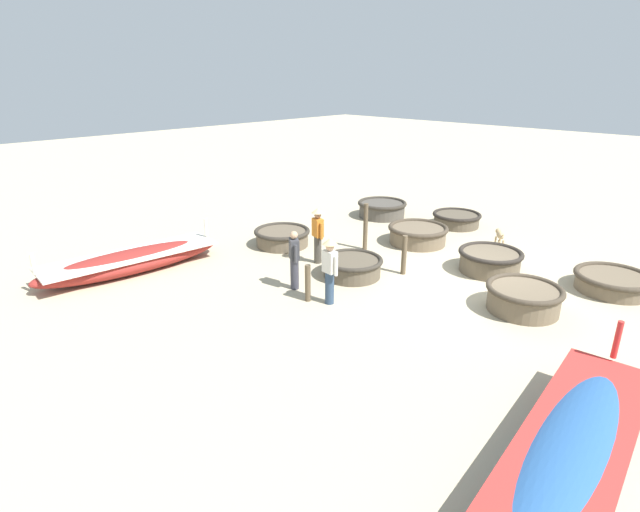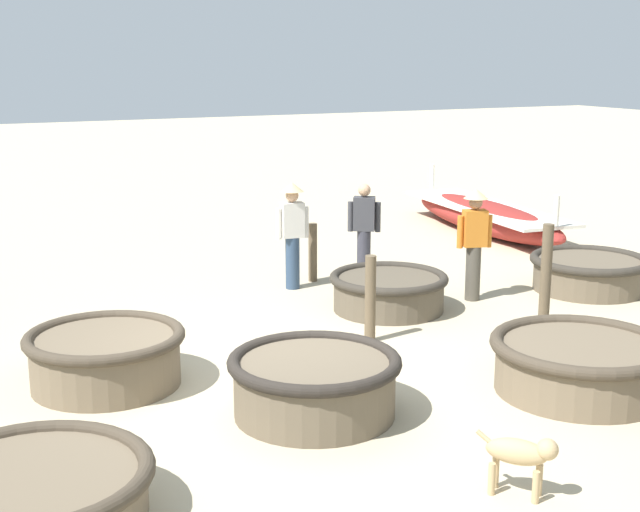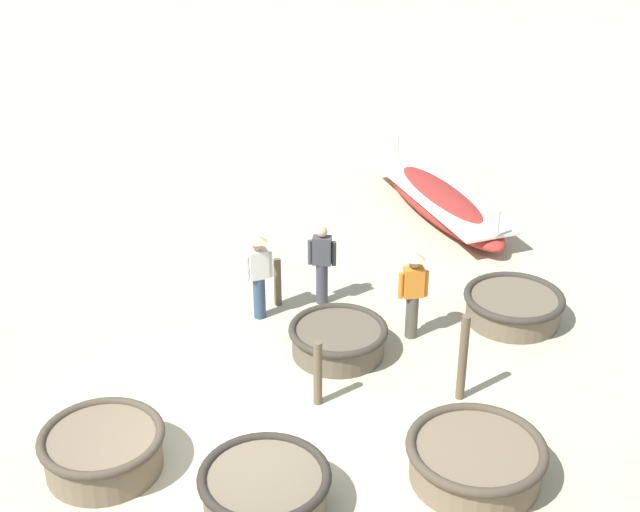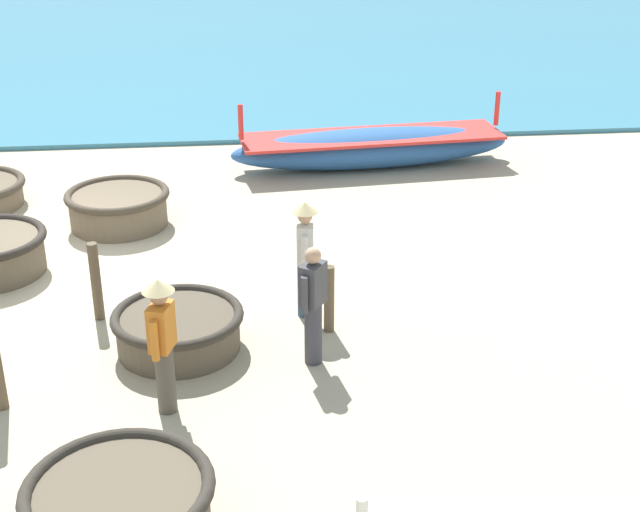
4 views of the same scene
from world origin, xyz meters
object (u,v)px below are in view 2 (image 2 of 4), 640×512
at_px(coracle_center, 589,271).
at_px(mooring_post_mid_beach, 313,252).
at_px(coracle_front_right, 389,290).
at_px(mooring_post_inland, 545,282).
at_px(long_boat_red_hull, 486,216).
at_px(fisherman_hauling, 474,237).
at_px(fisherman_standing_right, 292,228).
at_px(coracle_far_left, 33,492).
at_px(dog, 522,455).
at_px(coracle_nearest, 315,383).
at_px(fisherman_standing_left, 364,229).
at_px(coracle_tilted, 106,356).
at_px(mooring_post_shoreline, 370,299).
at_px(coracle_beside_post, 580,363).

height_order(coracle_center, mooring_post_mid_beach, mooring_post_mid_beach).
distance_m(coracle_front_right, mooring_post_inland, 2.33).
bearing_deg(long_boat_red_hull, fisherman_hauling, -128.23).
distance_m(long_boat_red_hull, fisherman_standing_right, 5.96).
bearing_deg(coracle_far_left, coracle_front_right, 35.56).
relative_size(dog, mooring_post_mid_beach, 0.59).
xyz_separation_m(fisherman_standing_right, dog, (-1.04, -6.93, -0.59)).
bearing_deg(coracle_front_right, coracle_nearest, -131.20).
xyz_separation_m(coracle_far_left, dog, (3.70, -1.32, 0.11)).
bearing_deg(mooring_post_inland, fisherman_standing_left, 99.91).
bearing_deg(mooring_post_inland, fisherman_standing_right, 117.26).
distance_m(fisherman_standing_right, mooring_post_inland, 4.14).
distance_m(dog, mooring_post_mid_beach, 7.36).
bearing_deg(coracle_front_right, long_boat_red_hull, 41.16).
xyz_separation_m(fisherman_hauling, mooring_post_inland, (-0.24, -1.90, -0.21)).
height_order(coracle_nearest, fisherman_standing_right, fisherman_standing_right).
xyz_separation_m(coracle_center, long_boat_red_hull, (1.34, 4.50, 0.03)).
height_order(coracle_nearest, coracle_far_left, coracle_nearest).
bearing_deg(long_boat_red_hull, coracle_far_left, -141.75).
bearing_deg(fisherman_hauling, coracle_center, -9.63).
bearing_deg(coracle_center, coracle_tilted, -174.14).
xyz_separation_m(coracle_front_right, coracle_tilted, (-4.30, -1.19, 0.05)).
bearing_deg(mooring_post_inland, coracle_center, 35.66).
xyz_separation_m(mooring_post_shoreline, mooring_post_mid_beach, (0.66, 3.09, -0.09)).
bearing_deg(fisherman_standing_right, coracle_front_right, -66.53).
bearing_deg(dog, long_boat_red_hull, 55.29).
height_order(coracle_front_right, coracle_tilted, coracle_tilted).
distance_m(fisherman_hauling, dog, 6.09).
relative_size(coracle_nearest, coracle_center, 0.97).
height_order(coracle_front_right, coracle_far_left, coracle_front_right).
distance_m(coracle_nearest, dog, 2.42).
xyz_separation_m(coracle_beside_post, dog, (-2.06, -1.60, 0.04)).
distance_m(coracle_front_right, mooring_post_shoreline, 1.48).
bearing_deg(mooring_post_mid_beach, coracle_front_right, -82.47).
relative_size(coracle_nearest, fisherman_hauling, 1.06).
height_order(fisherman_standing_left, dog, fisherman_standing_left).
bearing_deg(fisherman_standing_right, dog, -98.52).
distance_m(fisherman_standing_right, dog, 7.04).
bearing_deg(dog, coracle_beside_post, 37.85).
relative_size(coracle_beside_post, fisherman_standing_left, 1.25).
relative_size(fisherman_standing_right, mooring_post_inland, 1.11).
relative_size(coracle_front_right, dog, 3.05).
relative_size(fisherman_standing_left, mooring_post_mid_beach, 1.66).
bearing_deg(coracle_beside_post, coracle_front_right, 94.43).
bearing_deg(coracle_center, coracle_front_right, 173.12).
distance_m(coracle_front_right, fisherman_standing_right, 1.97).
distance_m(dog, mooring_post_shoreline, 4.20).
relative_size(coracle_center, fisherman_standing_left, 1.16).
distance_m(long_boat_red_hull, mooring_post_shoreline, 7.66).
distance_m(coracle_far_left, coracle_center, 9.50).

